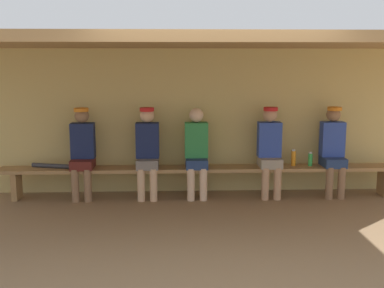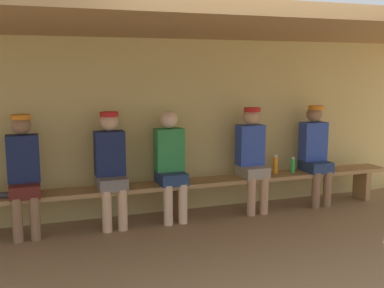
% 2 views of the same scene
% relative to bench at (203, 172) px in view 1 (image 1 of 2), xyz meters
% --- Properties ---
extents(ground_plane, '(24.00, 24.00, 0.00)m').
position_rel_bench_xyz_m(ground_plane, '(0.00, -1.55, -0.39)').
color(ground_plane, '#8C6D4C').
extents(back_wall, '(8.00, 0.20, 2.20)m').
position_rel_bench_xyz_m(back_wall, '(0.00, 0.45, 0.71)').
color(back_wall, tan).
rests_on(back_wall, ground).
extents(dugout_roof, '(8.00, 2.80, 0.12)m').
position_rel_bench_xyz_m(dugout_roof, '(0.00, -0.85, 1.87)').
color(dugout_roof, '#9E7547').
rests_on(dugout_roof, back_wall).
extents(bench, '(6.00, 0.36, 0.46)m').
position_rel_bench_xyz_m(bench, '(0.00, 0.00, 0.00)').
color(bench, '#9E7547').
rests_on(bench, ground).
extents(player_leftmost, '(0.34, 0.42, 1.34)m').
position_rel_bench_xyz_m(player_leftmost, '(1.00, 0.00, 0.36)').
color(player_leftmost, gray).
rests_on(player_leftmost, ground).
extents(player_in_blue, '(0.34, 0.42, 1.34)m').
position_rel_bench_xyz_m(player_in_blue, '(-0.09, 0.00, 0.34)').
color(player_in_blue, navy).
rests_on(player_in_blue, ground).
extents(player_with_sunglasses, '(0.34, 0.42, 1.34)m').
position_rel_bench_xyz_m(player_with_sunglasses, '(-0.82, 0.00, 0.36)').
color(player_with_sunglasses, slate).
rests_on(player_with_sunglasses, ground).
extents(player_in_white, '(0.34, 0.42, 1.34)m').
position_rel_bench_xyz_m(player_in_white, '(-1.76, 0.00, 0.36)').
color(player_in_white, '#591E19').
rests_on(player_in_white, ground).
extents(player_shirtless_tan, '(0.34, 0.42, 1.34)m').
position_rel_bench_xyz_m(player_shirtless_tan, '(1.95, 0.00, 0.36)').
color(player_shirtless_tan, navy).
rests_on(player_shirtless_tan, ground).
extents(water_bottle_green, '(0.07, 0.07, 0.25)m').
position_rel_bench_xyz_m(water_bottle_green, '(1.37, 0.05, 0.19)').
color(water_bottle_green, orange).
rests_on(water_bottle_green, bench).
extents(water_bottle_blue, '(0.06, 0.06, 0.21)m').
position_rel_bench_xyz_m(water_bottle_blue, '(1.62, 0.02, 0.17)').
color(water_bottle_blue, green).
rests_on(water_bottle_blue, bench).
extents(baseball_bat, '(0.77, 0.26, 0.07)m').
position_rel_bench_xyz_m(baseball_bat, '(-2.15, -0.00, 0.11)').
color(baseball_bat, '#333338').
rests_on(baseball_bat, bench).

